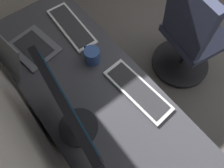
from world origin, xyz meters
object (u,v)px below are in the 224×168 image
keyboard_main (137,90)px  office_chair (189,39)px  coffee_mug (92,55)px  monitor_primary (71,113)px  drawer_pedestal (91,110)px  laptop_left (23,50)px  keyboard_spare (71,26)px

keyboard_main → office_chair: 0.80m
coffee_mug → monitor_primary: bearing=134.2°
drawer_pedestal → laptop_left: size_ratio=1.97×
office_chair → keyboard_spare: bearing=59.4°
laptop_left → keyboard_spare: bearing=-89.1°
keyboard_main → drawer_pedestal: bearing=49.2°
keyboard_main → keyboard_spare: (0.61, 0.04, 0.00)m
keyboard_spare → coffee_mug: 0.29m
keyboard_main → coffee_mug: 0.33m
monitor_primary → coffee_mug: size_ratio=3.79×
keyboard_main → office_chair: (0.15, -0.73, -0.28)m
laptop_left → drawer_pedestal: bearing=-160.5°
office_chair → monitor_primary: bearing=96.2°
office_chair → laptop_left: bearing=67.8°
laptop_left → office_chair: bearing=-112.2°
keyboard_spare → drawer_pedestal: bearing=155.6°
monitor_primary → coffee_mug: monitor_primary is taller
monitor_primary → keyboard_main: monitor_primary is taller
drawer_pedestal → monitor_primary: size_ratio=1.42×
laptop_left → coffee_mug: size_ratio=2.72×
coffee_mug → office_chair: size_ratio=0.13×
laptop_left → office_chair: size_ratio=0.36×
monitor_primary → office_chair: (0.12, -1.10, -0.51)m
drawer_pedestal → office_chair: bearing=-92.3°
monitor_primary → coffee_mug: bearing=-45.8°
monitor_primary → office_chair: monitor_primary is taller
monitor_primary → keyboard_spare: bearing=-29.9°
drawer_pedestal → laptop_left: (0.41, 0.15, 0.43)m
office_chair → keyboard_main: bearing=101.9°
drawer_pedestal → laptop_left: laptop_left is taller
keyboard_main → office_chair: office_chair is taller
laptop_left → coffee_mug: laptop_left is taller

